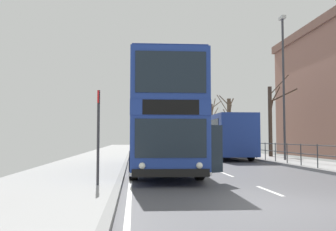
% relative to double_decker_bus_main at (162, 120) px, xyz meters
% --- Properties ---
extents(ground, '(15.80, 140.00, 0.20)m').
position_rel_double_decker_bus_main_xyz_m(ground, '(1.84, -8.96, -2.29)').
color(ground, '#4D4D52').
extents(double_decker_bus_main, '(3.18, 11.29, 4.44)m').
position_rel_double_decker_bus_main_xyz_m(double_decker_bus_main, '(0.00, 0.00, 0.00)').
color(double_decker_bus_main, navy).
rests_on(double_decker_bus_main, ground).
extents(background_bus_far_lane, '(2.64, 10.25, 3.10)m').
position_rel_double_decker_bus_main_xyz_m(background_bus_far_lane, '(5.29, 10.63, -0.63)').
color(background_bus_far_lane, navy).
rests_on(background_bus_far_lane, ground).
extents(pedestrian_railing_far_kerb, '(0.05, 25.07, 1.08)m').
position_rel_double_decker_bus_main_xyz_m(pedestrian_railing_far_kerb, '(7.01, 5.27, -1.47)').
color(pedestrian_railing_far_kerb, '#2D3338').
rests_on(pedestrian_railing_far_kerb, ground).
extents(bus_stop_sign_near, '(0.08, 0.44, 2.76)m').
position_rel_double_decker_bus_main_xyz_m(bus_stop_sign_near, '(-2.32, -5.70, -0.49)').
color(bus_stop_sign_near, '#2D2D33').
rests_on(bus_stop_sign_near, ground).
extents(street_lamp_far_side, '(0.28, 0.60, 9.19)m').
position_rel_double_decker_bus_main_xyz_m(street_lamp_far_side, '(8.19, 5.84, 3.04)').
color(street_lamp_far_side, '#38383D').
rests_on(street_lamp_far_side, ground).
extents(bare_tree_far_00, '(2.01, 2.27, 5.76)m').
position_rel_double_decker_bus_main_xyz_m(bare_tree_far_00, '(8.36, 20.09, 0.69)').
color(bare_tree_far_00, brown).
rests_on(bare_tree_far_00, ground).
extents(bare_tree_far_01, '(2.54, 2.27, 6.21)m').
position_rel_double_decker_bus_main_xyz_m(bare_tree_far_01, '(9.08, 10.34, 0.82)').
color(bare_tree_far_01, '#423328').
rests_on(bare_tree_far_01, ground).
extents(bare_tree_far_02, '(1.48, 2.34, 6.09)m').
position_rel_double_decker_bus_main_xyz_m(bare_tree_far_02, '(8.13, 27.33, 0.89)').
color(bare_tree_far_02, brown).
rests_on(bare_tree_far_02, ground).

